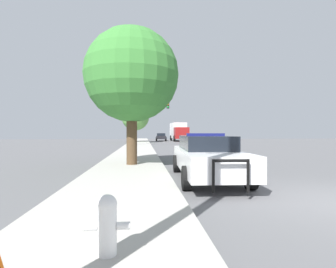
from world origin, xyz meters
name	(u,v)px	position (x,y,z in m)	size (l,w,h in m)	color
sidewalk_left	(114,206)	(-5.10, 0.00, 0.07)	(3.00, 110.00, 0.13)	#A3A099
police_car	(207,156)	(-2.38, 3.22, 0.78)	(2.17, 5.44, 1.54)	white
fire_hydrant	(107,223)	(-4.93, -2.28, 0.51)	(0.54, 0.24, 0.71)	white
traffic_light	(147,112)	(-4.09, 24.85, 3.88)	(4.42, 0.35, 5.25)	#424247
car_background_distant	(161,137)	(-1.33, 41.03, 0.74)	(2.09, 4.08, 1.38)	black
box_truck	(179,131)	(1.75, 40.50, 1.73)	(2.65, 7.60, 3.21)	maroon
tree_sidewalk_near	(132,75)	(-5.01, 6.45, 4.13)	(4.22, 4.22, 6.13)	#4C3823
tree_sidewalk_far	(135,117)	(-5.68, 34.09, 3.88)	(4.15, 4.15, 5.84)	#4C3823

